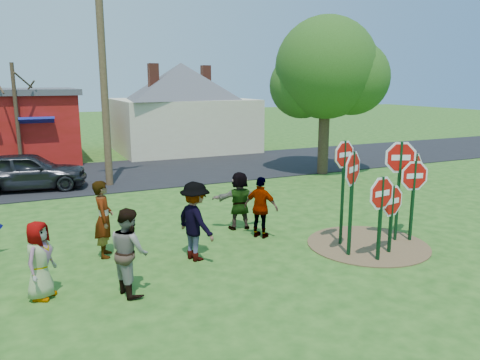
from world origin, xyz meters
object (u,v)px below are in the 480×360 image
(person_a, at_px, (40,260))
(stop_sign_c, at_px, (400,168))
(stop_sign_b, at_px, (344,166))
(person_b, at_px, (104,219))
(leafy_tree, at_px, (328,73))
(utility_pole, at_px, (103,61))
(stop_sign_a, at_px, (381,200))
(stop_sign_d, at_px, (414,175))
(suv, at_px, (28,171))

(person_a, bearing_deg, stop_sign_c, -59.44)
(stop_sign_b, height_order, person_b, stop_sign_b)
(leafy_tree, bearing_deg, person_a, -146.28)
(stop_sign_c, height_order, utility_pole, utility_pole)
(stop_sign_a, distance_m, person_a, 7.63)
(person_a, relative_size, person_b, 0.84)
(stop_sign_b, bearing_deg, stop_sign_a, -98.13)
(stop_sign_a, distance_m, stop_sign_d, 2.34)
(stop_sign_a, relative_size, stop_sign_c, 0.77)
(person_b, distance_m, suv, 8.76)
(stop_sign_a, xyz_separation_m, stop_sign_b, (-0.13, 1.32, 0.62))
(stop_sign_a, distance_m, person_b, 6.74)
(stop_sign_b, height_order, stop_sign_d, stop_sign_b)
(stop_sign_c, distance_m, leafy_tree, 9.93)
(stop_sign_a, height_order, stop_sign_c, stop_sign_c)
(stop_sign_a, height_order, leafy_tree, leafy_tree)
(stop_sign_d, bearing_deg, person_b, 143.08)
(person_a, height_order, person_b, person_b)
(utility_pole, bearing_deg, stop_sign_a, -68.32)
(stop_sign_a, relative_size, stop_sign_b, 0.76)
(stop_sign_a, relative_size, leafy_tree, 0.31)
(person_b, bearing_deg, stop_sign_a, -105.55)
(stop_sign_c, height_order, person_b, stop_sign_c)
(stop_sign_c, relative_size, person_b, 1.50)
(person_b, bearing_deg, stop_sign_d, -92.30)
(stop_sign_b, bearing_deg, stop_sign_c, -26.89)
(stop_sign_a, bearing_deg, suv, 114.85)
(stop_sign_c, relative_size, utility_pole, 0.30)
(stop_sign_b, distance_m, leafy_tree, 10.29)
(stop_sign_d, height_order, leafy_tree, leafy_tree)
(person_b, height_order, suv, person_b)
(stop_sign_c, relative_size, stop_sign_d, 1.15)
(person_b, relative_size, suv, 0.43)
(stop_sign_d, relative_size, person_b, 1.30)
(stop_sign_d, bearing_deg, stop_sign_c, 166.85)
(person_a, distance_m, utility_pole, 11.31)
(stop_sign_c, relative_size, leafy_tree, 0.40)
(stop_sign_c, xyz_separation_m, person_b, (-7.39, 2.15, -1.06))
(leafy_tree, bearing_deg, stop_sign_d, -109.88)
(utility_pole, bearing_deg, stop_sign_d, -57.32)
(person_a, bearing_deg, stop_sign_d, -58.66)
(stop_sign_c, distance_m, suv, 14.09)
(stop_sign_d, distance_m, suv, 14.41)
(person_a, bearing_deg, stop_sign_a, -67.02)
(stop_sign_c, height_order, leafy_tree, leafy_tree)
(stop_sign_b, bearing_deg, person_b, 149.25)
(person_a, distance_m, person_b, 2.40)
(person_b, bearing_deg, leafy_tree, -47.31)
(stop_sign_b, height_order, utility_pole, utility_pole)
(person_a, distance_m, suv, 10.45)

